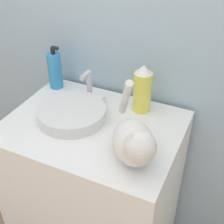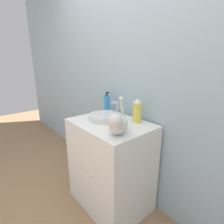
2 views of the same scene
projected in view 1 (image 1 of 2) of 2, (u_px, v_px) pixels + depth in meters
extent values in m
cube|color=#9EB7C6|center=(125.00, 6.00, 1.27)|extent=(6.00, 0.05, 2.50)
cube|color=white|center=(96.00, 194.00, 1.51)|extent=(0.71, 0.54, 0.86)
cylinder|color=silver|center=(72.00, 113.00, 1.29)|extent=(0.28, 0.28, 0.05)
cylinder|color=silver|center=(90.00, 86.00, 1.38)|extent=(0.02, 0.02, 0.14)
cylinder|color=silver|center=(85.00, 75.00, 1.32)|extent=(0.02, 0.06, 0.02)
cylinder|color=white|center=(78.00, 93.00, 1.43)|extent=(0.03, 0.03, 0.03)
cylinder|color=white|center=(102.00, 99.00, 1.39)|extent=(0.03, 0.03, 0.03)
ellipsoid|color=silver|center=(133.00, 142.00, 1.07)|extent=(0.23, 0.25, 0.14)
sphere|color=silver|center=(140.00, 147.00, 0.97)|extent=(0.15, 0.15, 0.11)
cone|color=silver|center=(131.00, 137.00, 0.94)|extent=(0.05, 0.05, 0.04)
cone|color=silver|center=(150.00, 135.00, 0.95)|extent=(0.05, 0.05, 0.04)
cylinder|color=silver|center=(125.00, 98.00, 1.13)|extent=(0.10, 0.12, 0.20)
cylinder|color=#338CCC|center=(55.00, 71.00, 1.47)|extent=(0.06, 0.06, 0.17)
cylinder|color=black|center=(53.00, 51.00, 1.41)|extent=(0.02, 0.02, 0.03)
cylinder|color=black|center=(55.00, 48.00, 1.39)|extent=(0.03, 0.02, 0.02)
cylinder|color=#EADB4C|center=(142.00, 92.00, 1.30)|extent=(0.08, 0.08, 0.18)
cone|color=white|center=(144.00, 69.00, 1.24)|extent=(0.07, 0.07, 0.04)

